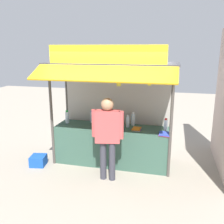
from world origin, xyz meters
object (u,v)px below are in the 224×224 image
Objects in this scene: plastic_crate at (38,161)px; magazine_stack_back_right at (137,129)px; water_bottle_back_left at (166,125)px; water_bottle_mid_left at (67,117)px; banana_bunch_inner_right at (119,82)px; magazine_stack_front_right at (165,134)px; banana_bunch_inner_left at (149,82)px; water_bottle_mid_right at (128,122)px; vendor_person at (108,132)px; water_bottle_center at (133,119)px; magazine_stack_front_left at (108,125)px; water_bottle_far_right at (92,117)px; water_bottle_left at (105,119)px.

magazine_stack_back_right is at bearing 13.30° from plastic_crate.
plastic_crate is at bearing -168.56° from water_bottle_back_left.
water_bottle_mid_left is 1.72m from banana_bunch_inner_right.
banana_bunch_inner_left is at bearing -145.86° from magazine_stack_front_right.
water_bottle_mid_right is 0.28m from magazine_stack_back_right.
vendor_person reaches higher than water_bottle_mid_right.
banana_bunch_inner_left reaches higher than water_bottle_mid_right.
magazine_stack_front_right is (0.60, -0.20, 0.00)m from magazine_stack_back_right.
water_bottle_back_left is at bearing -18.80° from water_bottle_center.
water_bottle_center is at bearing 27.42° from magazine_stack_front_left.
magazine_stack_front_left is 1.47m from banana_bunch_inner_left.
water_bottle_center reaches higher than plastic_crate.
water_bottle_far_right and water_bottle_back_left have the same top height.
water_bottle_mid_left is 2.28m from magazine_stack_front_right.
water_bottle_center is 0.35m from magazine_stack_back_right.
water_bottle_mid_left is 1.09× the size of magazine_stack_back_right.
water_bottle_mid_right is 0.98× the size of magazine_stack_back_right.
water_bottle_back_left is 1.26m from magazine_stack_front_left.
magazine_stack_front_left is (0.12, -0.20, -0.08)m from water_bottle_left.
water_bottle_mid_right reaches higher than magazine_stack_front_right.
banana_bunch_inner_right is at bearing -21.17° from water_bottle_mid_left.
vendor_person is at bearing -75.91° from magazine_stack_front_left.
water_bottle_far_right is 0.35m from water_bottle_left.
banana_bunch_inner_right is 2.57m from plastic_crate.
water_bottle_back_left is 1.05× the size of banana_bunch_inner_left.
water_bottle_center is 1.08× the size of water_bottle_back_left.
magazine_stack_front_left is at bearing 126.21° from banana_bunch_inner_right.
water_bottle_mid_left is at bearing 176.67° from magazine_stack_back_right.
plastic_crate is (-0.48, -0.60, -0.88)m from water_bottle_mid_left.
banana_bunch_inner_left is at bearing -60.62° from water_bottle_center.
banana_bunch_inner_left is at bearing 0.03° from banana_bunch_inner_right.
water_bottle_left is at bearing 172.52° from water_bottle_back_left.
plastic_crate is at bearing -173.72° from magazine_stack_front_right.
magazine_stack_front_left is 0.78m from vendor_person.
plastic_crate is at bearing -178.09° from banana_bunch_inner_left.
water_bottle_left is at bearing 169.19° from water_bottle_mid_right.
water_bottle_mid_right is at bearing 132.19° from banana_bunch_inner_left.
banana_bunch_inner_right is (-0.31, -0.42, 1.06)m from magazine_stack_back_right.
banana_bunch_inner_right is (-0.59, -0.00, -0.02)m from banana_bunch_inner_left.
water_bottle_mid_left is at bearing 178.84° from water_bottle_back_left.
banana_bunch_inner_left is at bearing 1.91° from plastic_crate.
water_bottle_mid_right reaches higher than magazine_stack_front_left.
magazine_stack_back_right is 0.64m from magazine_stack_front_right.
magazine_stack_back_right is 0.87× the size of plastic_crate.
water_bottle_mid_left is 1.45m from vendor_person.
water_bottle_center is 2.33m from plastic_crate.
water_bottle_mid_right is at bearing 63.19° from vendor_person.
water_bottle_center is 1.20m from banana_bunch_inner_right.
banana_bunch_inner_right is at bearing -179.97° from banana_bunch_inner_left.
water_bottle_left is (-0.64, -0.07, -0.01)m from water_bottle_center.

